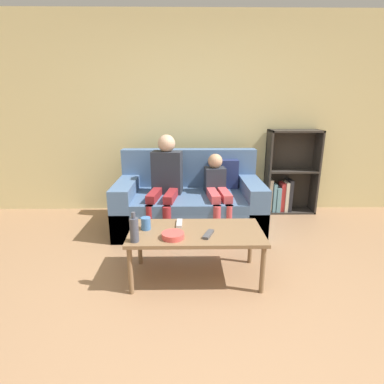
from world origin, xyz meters
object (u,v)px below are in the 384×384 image
at_px(cup_near, 146,223).
at_px(tv_remote_1, 208,234).
at_px(person_adult, 166,177).
at_px(snack_bowl, 173,235).
at_px(tv_remote_0, 179,223).
at_px(bottle, 134,229).
at_px(person_child, 217,189).
at_px(coffee_table, 196,235).
at_px(bookshelf, 287,180).
at_px(couch, 190,203).

relative_size(cup_near, tv_remote_1, 0.60).
height_order(person_adult, cup_near, person_adult).
bearing_deg(snack_bowl, tv_remote_0, 81.20).
bearing_deg(cup_near, snack_bowl, -36.90).
height_order(person_adult, bottle, person_adult).
height_order(cup_near, tv_remote_1, cup_near).
height_order(person_adult, tv_remote_0, person_adult).
distance_m(tv_remote_1, bottle, 0.60).
relative_size(cup_near, bottle, 0.44).
bearing_deg(bottle, person_child, 57.60).
bearing_deg(person_child, tv_remote_1, -104.50).
bearing_deg(bottle, cup_near, 76.69).
bearing_deg(cup_near, tv_remote_0, 20.10).
bearing_deg(coffee_table, cup_near, 174.46).
xyz_separation_m(person_child, cup_near, (-0.70, -0.95, -0.03)).
bearing_deg(bookshelf, bottle, -133.54).
height_order(cup_near, bottle, bottle).
bearing_deg(snack_bowl, tv_remote_1, 8.58).
xyz_separation_m(coffee_table, tv_remote_1, (0.10, -0.09, 0.05)).
bearing_deg(person_adult, person_child, 3.04).
height_order(coffee_table, tv_remote_0, tv_remote_0).
xyz_separation_m(couch, cup_near, (-0.38, -1.11, 0.19)).
xyz_separation_m(person_child, tv_remote_0, (-0.42, -0.85, -0.07)).
distance_m(bookshelf, tv_remote_1, 2.15).
distance_m(person_adult, person_child, 0.61).
bearing_deg(bookshelf, person_child, -146.13).
distance_m(person_adult, cup_near, 1.02).
height_order(couch, coffee_table, couch).
distance_m(coffee_table, tv_remote_0, 0.21).
height_order(coffee_table, snack_bowl, snack_bowl).
distance_m(person_child, snack_bowl, 1.22).
height_order(tv_remote_0, bottle, bottle).
distance_m(person_child, cup_near, 1.18).
bearing_deg(tv_remote_1, couch, 117.86).
relative_size(cup_near, tv_remote_0, 0.62).
distance_m(couch, tv_remote_1, 1.26).
relative_size(coffee_table, tv_remote_1, 6.40).
bearing_deg(couch, person_child, -26.61).
bearing_deg(couch, cup_near, -108.96).
distance_m(cup_near, bottle, 0.25).
xyz_separation_m(person_adult, person_child, (0.60, -0.05, -0.13)).
distance_m(coffee_table, snack_bowl, 0.24).
relative_size(couch, coffee_table, 1.52).
distance_m(bookshelf, person_adult, 1.76).
height_order(snack_bowl, bottle, bottle).
distance_m(tv_remote_0, tv_remote_1, 0.34).
bearing_deg(person_child, snack_bowl, -117.53).
height_order(couch, person_adult, person_adult).
xyz_separation_m(tv_remote_1, snack_bowl, (-0.29, -0.04, 0.01)).
bearing_deg(tv_remote_0, couch, 85.44).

